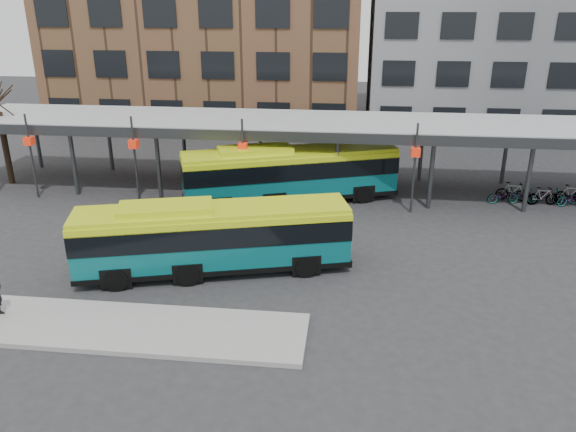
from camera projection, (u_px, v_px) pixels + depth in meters
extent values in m
plane|color=#28282B|center=(274.00, 295.00, 21.56)|extent=(120.00, 120.00, 0.00)
cube|color=gray|center=(104.00, 326.00, 19.34)|extent=(14.00, 3.00, 0.18)
cube|color=#999B9E|center=(305.00, 123.00, 32.14)|extent=(40.00, 6.00, 0.35)
cube|color=#383A3D|center=(300.00, 137.00, 29.42)|extent=(40.00, 0.15, 0.55)
cylinder|color=#383A3D|center=(37.00, 140.00, 37.15)|extent=(0.24, 0.24, 3.80)
cylinder|color=#383A3D|center=(74.00, 163.00, 31.99)|extent=(0.24, 0.24, 3.80)
cylinder|color=#383A3D|center=(110.00, 142.00, 36.62)|extent=(0.24, 0.24, 3.80)
cylinder|color=#383A3D|center=(158.00, 165.00, 31.45)|extent=(0.24, 0.24, 3.80)
cylinder|color=#383A3D|center=(184.00, 144.00, 36.08)|extent=(0.24, 0.24, 3.80)
cylinder|color=#383A3D|center=(246.00, 168.00, 30.91)|extent=(0.24, 0.24, 3.80)
cylinder|color=#383A3D|center=(261.00, 146.00, 35.54)|extent=(0.24, 0.24, 3.80)
cylinder|color=#383A3D|center=(337.00, 171.00, 30.37)|extent=(0.24, 0.24, 3.80)
cylinder|color=#383A3D|center=(340.00, 148.00, 35.00)|extent=(0.24, 0.24, 3.80)
cylinder|color=#383A3D|center=(431.00, 174.00, 29.84)|extent=(0.24, 0.24, 3.80)
cylinder|color=#383A3D|center=(421.00, 151.00, 34.47)|extent=(0.24, 0.24, 3.80)
cylinder|color=#383A3D|center=(529.00, 178.00, 29.30)|extent=(0.24, 0.24, 3.80)
cylinder|color=#383A3D|center=(505.00, 153.00, 33.93)|extent=(0.24, 0.24, 3.80)
cylinder|color=#383A3D|center=(32.00, 157.00, 31.28)|extent=(0.12, 0.12, 4.80)
cube|color=red|center=(29.00, 141.00, 30.95)|extent=(0.45, 0.45, 0.45)
cylinder|color=#383A3D|center=(135.00, 160.00, 30.64)|extent=(0.12, 0.12, 4.80)
cube|color=red|center=(134.00, 144.00, 30.31)|extent=(0.45, 0.45, 0.45)
cylinder|color=#383A3D|center=(243.00, 164.00, 29.99)|extent=(0.12, 0.12, 4.80)
cube|color=red|center=(243.00, 147.00, 29.66)|extent=(0.45, 0.45, 0.45)
cylinder|color=#383A3D|center=(414.00, 169.00, 29.02)|extent=(0.12, 0.12, 4.80)
cube|color=red|center=(416.00, 152.00, 28.70)|extent=(0.45, 0.45, 0.45)
cylinder|color=black|center=(6.00, 148.00, 33.80)|extent=(0.36, 0.36, 4.40)
cube|color=slate|center=(521.00, 7.00, 45.84)|extent=(24.00, 14.00, 20.00)
cube|color=#08595D|center=(214.00, 239.00, 22.95)|extent=(11.21, 5.15, 2.29)
cube|color=black|center=(213.00, 228.00, 22.79)|extent=(11.27, 5.21, 0.87)
cube|color=#C0D415|center=(212.00, 210.00, 22.51)|extent=(11.19, 5.06, 0.18)
cube|color=#C0D415|center=(165.00, 208.00, 22.18)|extent=(3.97, 2.57, 0.32)
cube|color=black|center=(215.00, 261.00, 23.33)|extent=(11.28, 5.22, 0.22)
cylinder|color=black|center=(306.00, 267.00, 22.82)|extent=(0.96, 0.51, 0.92)
cylinder|color=black|center=(297.00, 244.00, 24.88)|extent=(0.96, 0.51, 0.92)
cylinder|color=black|center=(188.00, 275.00, 22.13)|extent=(0.96, 0.51, 0.92)
cylinder|color=black|center=(188.00, 251.00, 24.19)|extent=(0.96, 0.51, 0.92)
cylinder|color=black|center=(116.00, 280.00, 21.74)|extent=(0.96, 0.51, 0.92)
cylinder|color=black|center=(123.00, 256.00, 23.80)|extent=(0.96, 0.51, 0.92)
cube|color=#08595D|center=(290.00, 175.00, 30.93)|extent=(11.82, 6.36, 2.44)
cube|color=black|center=(290.00, 166.00, 30.75)|extent=(11.88, 6.43, 0.93)
cube|color=#C0D415|center=(290.00, 152.00, 30.45)|extent=(11.78, 6.27, 0.19)
cube|color=#C0D415|center=(255.00, 150.00, 29.95)|extent=(4.27, 3.00, 0.34)
cube|color=black|center=(290.00, 194.00, 31.33)|extent=(11.89, 6.44, 0.23)
cylinder|color=black|center=(364.00, 195.00, 31.11)|extent=(1.02, 0.61, 0.97)
cylinder|color=black|center=(349.00, 182.00, 33.26)|extent=(1.02, 0.61, 0.97)
cylinder|color=black|center=(275.00, 202.00, 29.98)|extent=(1.02, 0.61, 0.97)
cylinder|color=black|center=(266.00, 188.00, 32.14)|extent=(1.02, 0.61, 0.97)
cylinder|color=black|center=(220.00, 206.00, 29.33)|extent=(1.02, 0.61, 0.97)
cylinder|color=black|center=(215.00, 192.00, 31.49)|extent=(1.02, 0.61, 0.97)
imported|color=slate|center=(503.00, 196.00, 31.01)|extent=(1.81, 0.89, 0.91)
imported|color=slate|center=(512.00, 191.00, 31.44)|extent=(1.85, 0.74, 1.08)
imported|color=slate|center=(522.00, 195.00, 31.23)|extent=(1.73, 0.96, 0.86)
imported|color=slate|center=(542.00, 196.00, 30.77)|extent=(1.74, 0.64, 1.02)
imported|color=slate|center=(547.00, 196.00, 30.97)|extent=(1.85, 0.84, 0.94)
imported|color=slate|center=(571.00, 194.00, 31.05)|extent=(1.81, 0.58, 1.07)
imported|color=slate|center=(573.00, 199.00, 30.55)|extent=(1.80, 0.83, 0.91)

